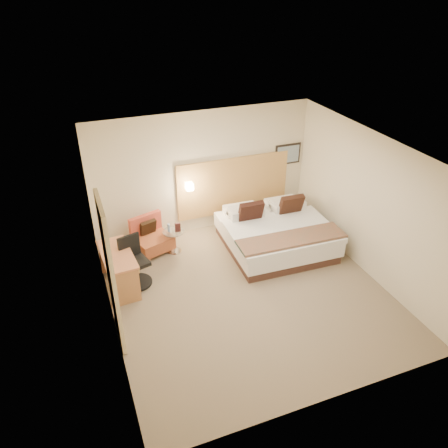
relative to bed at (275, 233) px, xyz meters
name	(u,v)px	position (x,y,z in m)	size (l,w,h in m)	color
floor	(248,293)	(-1.14, -1.19, -0.35)	(4.80, 5.00, 0.02)	#7D6B54
ceiling	(253,152)	(-1.14, -1.19, 2.37)	(4.80, 5.00, 0.02)	white
wall_back	(203,173)	(-1.14, 1.32, 1.01)	(4.80, 0.02, 2.70)	beige
wall_front	(334,329)	(-1.14, -3.70, 1.01)	(4.80, 0.02, 2.70)	beige
wall_left	(104,259)	(-3.55, -1.19, 1.01)	(0.02, 5.00, 2.70)	beige
wall_right	(370,205)	(1.27, -1.19, 1.01)	(0.02, 5.00, 2.70)	beige
headboard_panel	(233,185)	(-0.44, 1.28, 0.61)	(2.60, 0.04, 1.30)	#BB8849
art_frame	(288,154)	(0.88, 1.29, 1.16)	(0.62, 0.03, 0.47)	black
art_canvas	(288,154)	(0.88, 1.27, 1.16)	(0.54, 0.01, 0.39)	#738B9F
lamp_arm	(189,185)	(-1.49, 1.23, 0.81)	(0.02, 0.02, 0.12)	silver
lamp_shade	(189,186)	(-1.49, 1.17, 0.81)	(0.15, 0.15, 0.15)	#FFEDC6
curtain	(111,274)	(-3.50, -1.44, 0.88)	(0.06, 0.90, 2.42)	beige
bottle_a	(169,228)	(-2.12, 0.62, 0.24)	(0.05, 0.05, 0.18)	#85A2CD
menu_folder	(178,227)	(-1.95, 0.55, 0.25)	(0.11, 0.04, 0.19)	#3E1A19
bed	(275,233)	(0.00, 0.00, 0.00)	(2.18, 2.12, 1.03)	#422821
lounge_chair	(151,238)	(-2.46, 0.80, -0.03)	(0.88, 0.82, 0.76)	#AB6B51
side_table	(174,240)	(-2.04, 0.59, -0.06)	(0.50, 0.50, 0.49)	silver
desk	(119,260)	(-3.25, -0.17, 0.24)	(0.61, 1.20, 0.73)	#CA784F
desk_chair	(135,265)	(-2.98, -0.17, 0.06)	(0.66, 0.66, 0.96)	black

